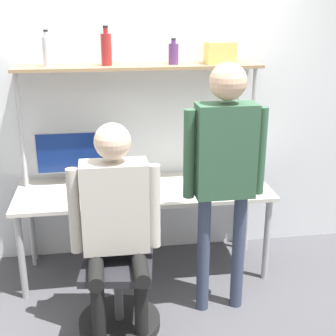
{
  "coord_description": "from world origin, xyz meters",
  "views": [
    {
      "loc": [
        -0.32,
        -3.09,
        2.09
      ],
      "look_at": [
        0.11,
        -0.16,
        1.07
      ],
      "focal_mm": 50.0,
      "sensor_mm": 36.0,
      "label": 1
    }
  ],
  "objects_px": {
    "person_seated": "(115,213)",
    "bottle_red": "(106,49)",
    "cell_phone": "(136,194)",
    "office_chair": "(119,285)",
    "person_standing": "(225,159)",
    "bottle_clear": "(47,51)",
    "monitor": "(75,155)",
    "storage_box": "(220,53)",
    "laptop": "(102,190)",
    "bottle_purple": "(173,53)"
  },
  "relations": [
    {
      "from": "monitor",
      "to": "bottle_clear",
      "type": "height_order",
      "value": "bottle_clear"
    },
    {
      "from": "bottle_purple",
      "to": "laptop",
      "type": "bearing_deg",
      "value": -151.57
    },
    {
      "from": "bottle_red",
      "to": "person_seated",
      "type": "bearing_deg",
      "value": -90.31
    },
    {
      "from": "laptop",
      "to": "person_seated",
      "type": "bearing_deg",
      "value": -82.67
    },
    {
      "from": "person_standing",
      "to": "laptop",
      "type": "bearing_deg",
      "value": 149.39
    },
    {
      "from": "laptop",
      "to": "bottle_red",
      "type": "relative_size",
      "value": 1.0
    },
    {
      "from": "person_standing",
      "to": "storage_box",
      "type": "relative_size",
      "value": 7.86
    },
    {
      "from": "cell_phone",
      "to": "office_chair",
      "type": "relative_size",
      "value": 0.16
    },
    {
      "from": "bottle_clear",
      "to": "bottle_purple",
      "type": "bearing_deg",
      "value": -0.0
    },
    {
      "from": "bottle_red",
      "to": "bottle_clear",
      "type": "relative_size",
      "value": 1.1
    },
    {
      "from": "laptop",
      "to": "bottle_purple",
      "type": "xyz_separation_m",
      "value": [
        0.6,
        0.32,
        0.97
      ]
    },
    {
      "from": "person_seated",
      "to": "bottle_clear",
      "type": "distance_m",
      "value": 1.38
    },
    {
      "from": "person_seated",
      "to": "bottle_clear",
      "type": "relative_size",
      "value": 5.38
    },
    {
      "from": "person_standing",
      "to": "bottle_red",
      "type": "xyz_separation_m",
      "value": [
        -0.73,
        0.81,
        0.65
      ]
    },
    {
      "from": "bottle_purple",
      "to": "person_seated",
      "type": "bearing_deg",
      "value": -119.22
    },
    {
      "from": "office_chair",
      "to": "bottle_purple",
      "type": "height_order",
      "value": "bottle_purple"
    },
    {
      "from": "person_seated",
      "to": "laptop",
      "type": "bearing_deg",
      "value": 97.33
    },
    {
      "from": "cell_phone",
      "to": "bottle_clear",
      "type": "xyz_separation_m",
      "value": [
        -0.61,
        0.32,
        1.06
      ]
    },
    {
      "from": "office_chair",
      "to": "bottle_red",
      "type": "relative_size",
      "value": 3.23
    },
    {
      "from": "cell_phone",
      "to": "bottle_purple",
      "type": "xyz_separation_m",
      "value": [
        0.34,
        0.32,
        1.03
      ]
    },
    {
      "from": "bottle_clear",
      "to": "person_seated",
      "type": "bearing_deg",
      "value": -65.1
    },
    {
      "from": "monitor",
      "to": "cell_phone",
      "type": "height_order",
      "value": "monitor"
    },
    {
      "from": "cell_phone",
      "to": "office_chair",
      "type": "distance_m",
      "value": 0.73
    },
    {
      "from": "person_seated",
      "to": "bottle_clear",
      "type": "height_order",
      "value": "bottle_clear"
    },
    {
      "from": "person_standing",
      "to": "bottle_clear",
      "type": "xyz_separation_m",
      "value": [
        -1.17,
        0.81,
        0.64
      ]
    },
    {
      "from": "bottle_red",
      "to": "office_chair",
      "type": "bearing_deg",
      "value": -89.97
    },
    {
      "from": "person_seated",
      "to": "bottle_red",
      "type": "bearing_deg",
      "value": 89.69
    },
    {
      "from": "laptop",
      "to": "person_standing",
      "type": "xyz_separation_m",
      "value": [
        0.81,
        -0.48,
        0.36
      ]
    },
    {
      "from": "office_chair",
      "to": "person_standing",
      "type": "distance_m",
      "value": 1.12
    },
    {
      "from": "office_chair",
      "to": "person_seated",
      "type": "distance_m",
      "value": 0.56
    },
    {
      "from": "cell_phone",
      "to": "person_standing",
      "type": "height_order",
      "value": "person_standing"
    },
    {
      "from": "person_standing",
      "to": "bottle_red",
      "type": "relative_size",
      "value": 6.04
    },
    {
      "from": "bottle_red",
      "to": "bottle_purple",
      "type": "relative_size",
      "value": 1.49
    },
    {
      "from": "office_chair",
      "to": "person_seated",
      "type": "xyz_separation_m",
      "value": [
        -0.01,
        -0.04,
        0.56
      ]
    },
    {
      "from": "person_standing",
      "to": "person_seated",
      "type": "bearing_deg",
      "value": -170.45
    },
    {
      "from": "person_standing",
      "to": "bottle_clear",
      "type": "bearing_deg",
      "value": 145.41
    },
    {
      "from": "cell_phone",
      "to": "storage_box",
      "type": "relative_size",
      "value": 0.66
    },
    {
      "from": "monitor",
      "to": "person_standing",
      "type": "bearing_deg",
      "value": -38.27
    },
    {
      "from": "office_chair",
      "to": "person_seated",
      "type": "relative_size",
      "value": 0.66
    },
    {
      "from": "cell_phone",
      "to": "bottle_purple",
      "type": "distance_m",
      "value": 1.13
    },
    {
      "from": "laptop",
      "to": "storage_box",
      "type": "height_order",
      "value": "storage_box"
    },
    {
      "from": "bottle_red",
      "to": "storage_box",
      "type": "distance_m",
      "value": 0.89
    },
    {
      "from": "office_chair",
      "to": "bottle_red",
      "type": "xyz_separation_m",
      "value": [
        -0.0,
        0.88,
        1.5
      ]
    },
    {
      "from": "person_seated",
      "to": "bottle_red",
      "type": "height_order",
      "value": "bottle_red"
    },
    {
      "from": "monitor",
      "to": "storage_box",
      "type": "bearing_deg",
      "value": 0.25
    },
    {
      "from": "bottle_clear",
      "to": "storage_box",
      "type": "xyz_separation_m",
      "value": [
        1.32,
        -0.0,
        -0.03
      ]
    },
    {
      "from": "laptop",
      "to": "cell_phone",
      "type": "bearing_deg",
      "value": 1.12
    },
    {
      "from": "monitor",
      "to": "bottle_clear",
      "type": "relative_size",
      "value": 2.33
    },
    {
      "from": "laptop",
      "to": "person_seated",
      "type": "xyz_separation_m",
      "value": [
        0.08,
        -0.61,
        0.07
      ]
    },
    {
      "from": "laptop",
      "to": "bottle_clear",
      "type": "relative_size",
      "value": 1.11
    }
  ]
}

